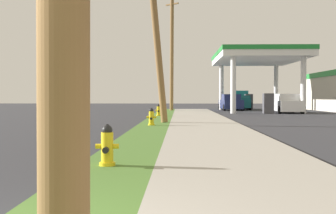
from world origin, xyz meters
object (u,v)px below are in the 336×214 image
fire_hydrant_second (151,118)px  utility_pole_background (172,53)px  car_navy_by_near_pump (231,103)px  fire_hydrant_third (159,111)px  truck_teal_at_forecourt (239,101)px  fire_hydrant_nearest (107,148)px  car_white_by_far_pump (287,104)px  utility_pole_midground (155,21)px

fire_hydrant_second → utility_pole_background: size_ratio=0.07×
car_navy_by_near_pump → fire_hydrant_third: bearing=-112.9°
fire_hydrant_second → fire_hydrant_third: same height
truck_teal_at_forecourt → fire_hydrant_nearest: bearing=-101.2°
utility_pole_background → truck_teal_at_forecourt: size_ratio=1.81×
fire_hydrant_nearest → car_white_by_far_pump: size_ratio=0.16×
utility_pole_midground → fire_hydrant_third: bearing=91.5°
utility_pole_midground → utility_pole_background: (0.47, 18.22, 0.29)m
fire_hydrant_second → fire_hydrant_third: (-0.14, 9.20, 0.00)m
car_navy_by_near_pump → car_white_by_far_pump: size_ratio=1.00×
utility_pole_midground → utility_pole_background: size_ratio=0.94×
utility_pole_background → fire_hydrant_third: bearing=-93.4°
car_white_by_far_pump → utility_pole_background: bearing=163.0°
fire_hydrant_second → utility_pole_midground: 4.92m
car_navy_by_near_pump → utility_pole_midground: bearing=-105.5°
fire_hydrant_nearest → fire_hydrant_third: (-0.05, 20.18, 0.00)m
car_navy_by_near_pump → car_white_by_far_pump: 7.95m
fire_hydrant_third → fire_hydrant_nearest: bearing=-89.9°
fire_hydrant_nearest → utility_pole_midground: (0.14, 13.01, 4.48)m
fire_hydrant_nearest → fire_hydrant_second: (0.09, 10.98, 0.00)m
car_white_by_far_pump → car_navy_by_near_pump: bearing=118.3°
utility_pole_midground → truck_teal_at_forecourt: size_ratio=1.70×
truck_teal_at_forecourt → fire_hydrant_third: bearing=-112.8°
fire_hydrant_second → car_white_by_far_pump: bearing=60.0°
fire_hydrant_nearest → car_navy_by_near_pump: bearing=79.8°
fire_hydrant_nearest → fire_hydrant_second: same height
car_white_by_far_pump → truck_teal_at_forecourt: size_ratio=0.82×
utility_pole_midground → truck_teal_at_forecourt: (7.47, 25.38, -4.01)m
fire_hydrant_third → car_white_by_far_pump: (10.15, 8.15, 0.28)m
fire_hydrant_third → car_white_by_far_pump: 13.02m
utility_pole_midground → truck_teal_at_forecourt: bearing=73.6°
fire_hydrant_third → car_white_by_far_pump: size_ratio=0.16×
fire_hydrant_third → utility_pole_midground: (0.19, -7.17, 4.48)m
fire_hydrant_nearest → fire_hydrant_second: size_ratio=1.00×
fire_hydrant_second → utility_pole_background: (0.52, 20.25, 4.78)m
utility_pole_midground → truck_teal_at_forecourt: 26.76m
fire_hydrant_third → truck_teal_at_forecourt: (7.66, 18.21, 0.47)m
utility_pole_midground → car_navy_by_near_pump: size_ratio=2.07×
fire_hydrant_second → car_navy_by_near_pump: (6.26, 24.35, 0.28)m
fire_hydrant_nearest → utility_pole_midground: bearing=89.4°
car_white_by_far_pump → fire_hydrant_nearest: bearing=-109.6°
car_white_by_far_pump → fire_hydrant_third: bearing=-141.3°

